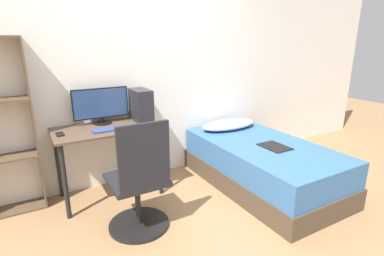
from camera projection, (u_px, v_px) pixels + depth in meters
ground_plane at (199, 236)px, 2.57m from camera, size 14.00×14.00×0.00m
wall_back at (136, 74)px, 3.39m from camera, size 8.00×0.05×2.50m
desk at (108, 139)px, 3.09m from camera, size 1.05×0.58×0.76m
office_chair at (140, 190)px, 2.56m from camera, size 0.54×0.54×1.02m
bed at (262, 165)px, 3.42m from camera, size 1.02×1.85×0.51m
pillow at (229, 124)px, 3.88m from camera, size 0.78×0.36×0.11m
magazine at (275, 147)px, 3.23m from camera, size 0.24×0.32×0.01m
monitor at (101, 105)px, 3.15m from camera, size 0.58×0.19×0.38m
keyboard at (113, 129)px, 2.97m from camera, size 0.40×0.12×0.02m
pc_tower at (141, 105)px, 3.29m from camera, size 0.18×0.32×0.34m
phone at (60, 134)px, 2.82m from camera, size 0.07×0.14×0.01m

